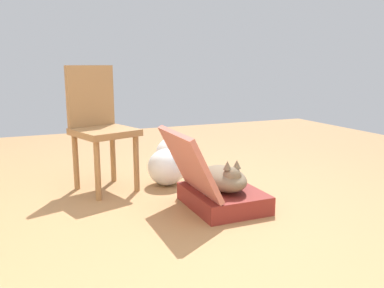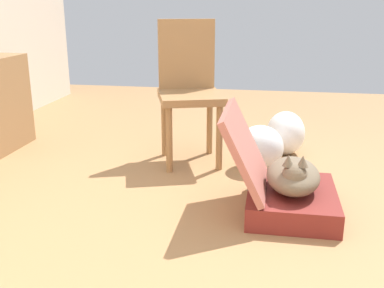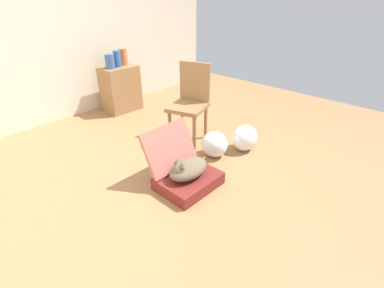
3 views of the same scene
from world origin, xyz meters
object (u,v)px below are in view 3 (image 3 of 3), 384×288
object	(u,v)px
cat	(188,169)
side_table	(121,89)
vase_round	(117,59)
plastic_bag_clear	(245,138)
vase_tall	(110,61)
chair	(191,101)
vase_short	(123,57)
plastic_bag_white	(215,144)
suitcase_base	(189,181)

from	to	relation	value
cat	side_table	size ratio (longest dim) A/B	0.74
side_table	vase_round	distance (m)	0.48
cat	side_table	distance (m)	2.37
side_table	plastic_bag_clear	bearing A→B (deg)	-83.80
plastic_bag_clear	side_table	world-z (taller)	side_table
vase_tall	vase_round	distance (m)	0.14
cat	chair	xyz separation A→B (m)	(0.79, 0.70, 0.32)
plastic_bag_clear	vase_tall	distance (m)	2.33
cat	vase_short	bearing A→B (deg)	68.00
plastic_bag_clear	vase_round	size ratio (longest dim) A/B	1.37
plastic_bag_clear	chair	world-z (taller)	chair
plastic_bag_clear	vase_short	world-z (taller)	vase_short
side_table	vase_tall	bearing A→B (deg)	-173.42
cat	plastic_bag_clear	xyz separation A→B (m)	(1.02, 0.02, -0.05)
vase_tall	vase_short	world-z (taller)	vase_short
cat	plastic_bag_white	xyz separation A→B (m)	(0.66, 0.19, -0.06)
suitcase_base	vase_tall	bearing A→B (deg)	74.10
cat	vase_short	world-z (taller)	vase_short
chair	vase_tall	bearing A→B (deg)	167.21
plastic_bag_clear	suitcase_base	bearing A→B (deg)	-179.08
vase_short	plastic_bag_white	bearing A→B (deg)	-97.20
plastic_bag_clear	side_table	distance (m)	2.24
suitcase_base	vase_short	xyz separation A→B (m)	(0.91, 2.27, 0.77)
side_table	chair	world-z (taller)	chair
cat	chair	distance (m)	1.10
side_table	cat	bearing A→B (deg)	-109.26
suitcase_base	vase_round	xyz separation A→B (m)	(0.77, 2.23, 0.77)
vase_short	vase_round	xyz separation A→B (m)	(-0.14, -0.04, -0.00)
plastic_bag_white	plastic_bag_clear	xyz separation A→B (m)	(0.37, -0.18, 0.01)
chair	vase_short	bearing A→B (deg)	157.05
suitcase_base	vase_short	bearing A→B (deg)	68.25
side_table	plastic_bag_white	bearing A→B (deg)	-93.52
plastic_bag_clear	chair	xyz separation A→B (m)	(-0.23, 0.69, 0.37)
cat	plastic_bag_white	bearing A→B (deg)	16.27
vase_round	side_table	bearing A→B (deg)	90.00
cat	plastic_bag_white	distance (m)	0.69
suitcase_base	plastic_bag_white	bearing A→B (deg)	16.58
side_table	vase_tall	world-z (taller)	vase_tall
plastic_bag_white	chair	distance (m)	0.65
plastic_bag_white	vase_round	size ratio (longest dim) A/B	1.29
suitcase_base	vase_round	size ratio (longest dim) A/B	2.41
side_table	vase_round	world-z (taller)	vase_round
plastic_bag_white	vase_short	world-z (taller)	vase_short
cat	vase_tall	bearing A→B (deg)	73.82
plastic_bag_clear	vase_tall	world-z (taller)	vase_tall
plastic_bag_white	chair	size ratio (longest dim) A/B	0.32
vase_round	vase_tall	bearing A→B (deg)	-176.77
vase_short	plastic_bag_clear	bearing A→B (deg)	-87.36
plastic_bag_white	cat	bearing A→B (deg)	-163.73
vase_tall	vase_short	xyz separation A→B (m)	(0.27, 0.05, 0.02)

